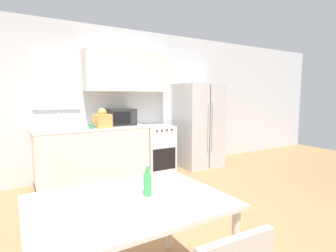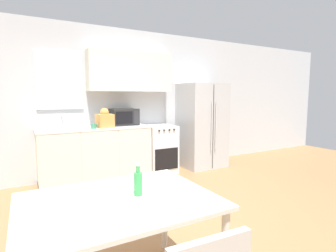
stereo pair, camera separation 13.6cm
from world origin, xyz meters
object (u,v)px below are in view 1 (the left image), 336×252
Objects in this scene: refrigerator at (198,125)px; coffee_mug at (92,126)px; oven_range at (156,149)px; microwave at (121,117)px; dining_table at (129,212)px; drink_bottle at (147,183)px.

refrigerator is 2.25m from coffee_mug.
microwave is at bearing 170.27° from oven_range.
oven_range is 8.38× the size of coffee_mug.
oven_range is at bearing 177.26° from refrigerator.
coffee_mug is at bearing -155.74° from microwave.
coffee_mug is 0.08× the size of dining_table.
dining_table is at bearing -177.24° from drink_bottle.
microwave is (-0.65, 0.11, 0.64)m from oven_range.
coffee_mug is 2.64m from dining_table.
oven_range is at bearing 60.42° from drink_bottle.
refrigerator is 3.64× the size of microwave.
refrigerator is 1.66m from microwave.
microwave reaches higher than drink_bottle.
drink_bottle is at bearing 2.76° from dining_table.
refrigerator is 3.82m from dining_table.
oven_range is 1.38m from coffee_mug.
microwave is 3.01m from drink_bottle.
refrigerator is 3.71m from drink_bottle.
refrigerator is (0.98, -0.05, 0.41)m from oven_range.
oven_range is 3.18m from drink_bottle.
oven_range is 3.24m from dining_table.
dining_table is 0.23m from drink_bottle.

